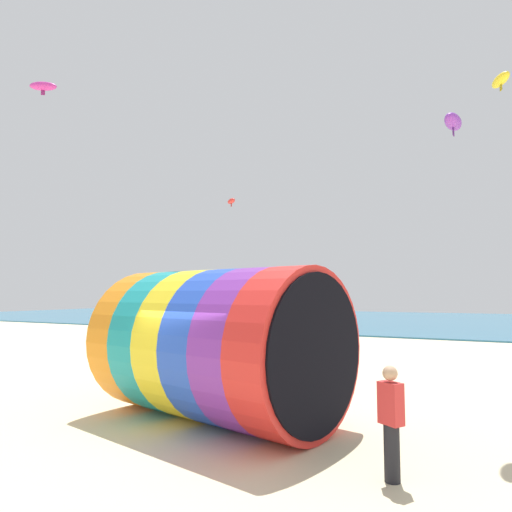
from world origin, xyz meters
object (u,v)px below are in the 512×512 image
(kite_magenta_parafoil, at_px, (43,86))
(kite_yellow_parafoil, at_px, (501,80))
(giant_inflatable_tube, at_px, (218,344))
(kite_red_parafoil, at_px, (231,201))
(bystander_mid_beach, at_px, (130,332))
(bystander_near_water, at_px, (343,343))
(bystander_far_left, at_px, (170,343))
(kite_handler, at_px, (391,422))
(kite_purple_parafoil, at_px, (453,122))

(kite_magenta_parafoil, bearing_deg, kite_yellow_parafoil, 14.30)
(giant_inflatable_tube, bearing_deg, kite_red_parafoil, 118.63)
(kite_red_parafoil, bearing_deg, bystander_mid_beach, -139.73)
(kite_magenta_parafoil, bearing_deg, kite_red_parafoil, 85.10)
(kite_magenta_parafoil, bearing_deg, bystander_near_water, 40.55)
(kite_magenta_parafoil, xyz_separation_m, bystander_far_left, (2.02, 4.96, -9.49))
(kite_handler, height_order, kite_yellow_parafoil, kite_yellow_parafoil)
(kite_yellow_parafoil, xyz_separation_m, bystander_near_water, (-5.81, 3.75, -8.09))
(kite_handler, relative_size, bystander_mid_beach, 1.09)
(kite_magenta_parafoil, bearing_deg, bystander_far_left, 67.85)
(bystander_near_water, relative_size, bystander_far_left, 1.09)
(bystander_near_water, distance_m, bystander_far_left, 7.14)
(kite_purple_parafoil, bearing_deg, kite_magenta_parafoil, -178.46)
(kite_handler, xyz_separation_m, kite_red_parafoil, (-11.51, 15.17, 7.27))
(bystander_mid_beach, height_order, bystander_far_left, bystander_mid_beach)
(kite_purple_parafoil, bearing_deg, kite_handler, -103.06)
(kite_yellow_parafoil, height_order, bystander_mid_beach, kite_yellow_parafoil)
(bystander_mid_beach, bearing_deg, kite_handler, -36.51)
(kite_yellow_parafoil, height_order, bystander_near_water, kite_yellow_parafoil)
(bystander_near_water, bearing_deg, giant_inflatable_tube, -92.02)
(kite_purple_parafoil, xyz_separation_m, bystander_mid_beach, (-16.56, 7.93, -5.95))
(giant_inflatable_tube, distance_m, kite_magenta_parafoil, 12.10)
(kite_purple_parafoil, distance_m, kite_magenta_parafoil, 13.84)
(bystander_near_water, bearing_deg, kite_magenta_parafoil, -139.45)
(kite_red_parafoil, bearing_deg, kite_magenta_parafoil, -94.90)
(bystander_mid_beach, xyz_separation_m, bystander_far_left, (5.20, -3.33, -0.04))
(kite_magenta_parafoil, relative_size, bystander_mid_beach, 0.64)
(kite_yellow_parafoil, height_order, kite_purple_parafoil, kite_yellow_parafoil)
(kite_yellow_parafoil, distance_m, bystander_near_water, 10.64)
(giant_inflatable_tube, height_order, kite_red_parafoil, kite_red_parafoil)
(kite_yellow_parafoil, bearing_deg, kite_handler, -105.81)
(bystander_mid_beach, bearing_deg, kite_red_parafoil, 40.27)
(kite_handler, relative_size, kite_magenta_parafoil, 1.70)
(kite_purple_parafoil, relative_size, bystander_mid_beach, 0.61)
(kite_handler, xyz_separation_m, bystander_mid_beach, (-15.70, 11.62, -0.08))
(kite_purple_parafoil, relative_size, kite_red_parafoil, 1.01)
(kite_yellow_parafoil, relative_size, kite_red_parafoil, 1.01)
(kite_handler, distance_m, kite_purple_parafoil, 6.99)
(kite_yellow_parafoil, height_order, bystander_far_left, kite_yellow_parafoil)
(kite_red_parafoil, height_order, bystander_far_left, kite_red_parafoil)
(giant_inflatable_tube, distance_m, bystander_near_water, 9.16)
(kite_purple_parafoil, relative_size, bystander_far_left, 0.63)
(giant_inflatable_tube, bearing_deg, kite_magenta_parafoil, 168.78)
(kite_magenta_parafoil, xyz_separation_m, bystander_near_water, (8.71, 7.45, -9.41))
(kite_handler, bearing_deg, kite_red_parafoil, 127.18)
(kite_purple_parafoil, distance_m, bystander_near_water, 10.34)
(giant_inflatable_tube, xyz_separation_m, bystander_far_left, (-6.37, 6.62, -0.93))
(kite_purple_parafoil, xyz_separation_m, kite_red_parafoil, (-12.37, 11.48, 1.40))
(kite_red_parafoil, xyz_separation_m, kite_magenta_parafoil, (-1.01, -11.84, 2.10))
(kite_red_parafoil, bearing_deg, kite_purple_parafoil, -42.87)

